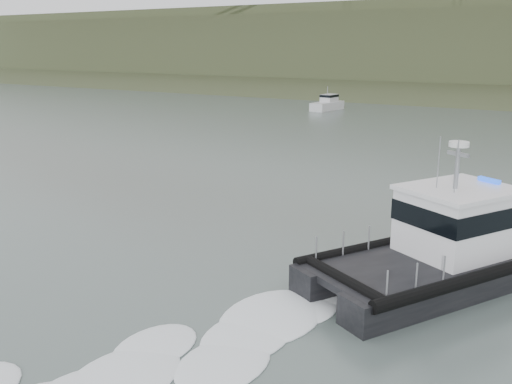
% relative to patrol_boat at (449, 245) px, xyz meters
% --- Properties ---
extents(ground, '(400.00, 400.00, 0.00)m').
position_rel_patrol_boat_xyz_m(ground, '(-9.22, -6.67, -1.41)').
color(ground, '#475550').
rests_on(ground, ground).
extents(patrol_boat, '(9.24, 12.21, 5.63)m').
position_rel_patrol_boat_xyz_m(patrol_boat, '(0.00, 0.00, 0.00)').
color(patrol_boat, black).
rests_on(patrol_boat, ground).
extents(motorboat, '(2.65, 6.38, 3.42)m').
position_rel_patrol_boat_xyz_m(motorboat, '(-29.41, 52.83, -0.56)').
color(motorboat, silver).
rests_on(motorboat, ground).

